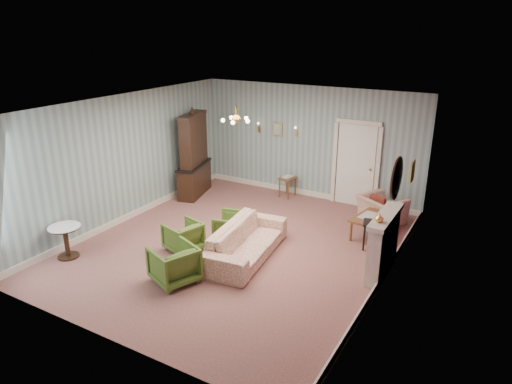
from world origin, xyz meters
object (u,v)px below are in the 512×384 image
Objects in this scene: sofa_chintz at (247,236)px; olive_chair_b at (183,235)px; wingback_chair at (382,205)px; coffee_table at (369,227)px; olive_chair_a at (174,262)px; fireplace at (383,244)px; dresser at (193,153)px; side_table_black at (372,235)px; pedestal_table at (66,242)px; olive_chair_c at (232,226)px.

olive_chair_b is at bearing 100.20° from sofa_chintz.
sofa_chintz reaches higher than wingback_chair.
olive_chair_a is at bearing -125.07° from coffee_table.
coffee_table is (-0.64, 1.36, -0.33)m from fireplace.
dresser is (-2.41, 3.82, 0.78)m from olive_chair_a.
fireplace is 2.42× the size of side_table_black.
olive_chair_b is at bearing -149.22° from side_table_black.
coffee_table is at bearing 38.19° from pedestal_table.
sofa_chintz is at bearing 122.87° from olive_chair_b.
fireplace reaches higher than olive_chair_c.
dresser is 5.21m from side_table_black.
sofa_chintz reaches higher than olive_chair_b.
wingback_chair reaches higher than olive_chair_a.
olive_chair_b is 2.25m from pedestal_table.
wingback_chair reaches higher than olive_chair_b.
sofa_chintz is at bearing -131.66° from coffee_table.
sofa_chintz is at bearing 40.87° from olive_chair_c.
wingback_chair is 0.68× the size of fireplace.
wingback_chair is at bearing 90.59° from coffee_table.
olive_chair_b is at bearing -141.59° from coffee_table.
olive_chair_c is 0.72× the size of coffee_table.
fireplace is (5.51, -1.68, -0.58)m from dresser.
pedestal_table is at bearing -155.84° from fireplace.
olive_chair_b is at bearing -72.63° from dresser.
olive_chair_b reaches higher than side_table_black.
dresser is 4.23m from pedestal_table.
dresser is (-3.04, 2.38, 0.71)m from sofa_chintz.
pedestal_table is (-2.41, -0.33, -0.04)m from olive_chair_a.
side_table_black is at bearing -24.38° from dresser.
side_table_black is at bearing -67.75° from coffee_table.
coffee_table is at bearing 112.25° from side_table_black.
olive_chair_a is 4.02m from side_table_black.
fireplace is at bearing 80.93° from olive_chair_c.
olive_chair_b is 0.69× the size of wingback_chair.
sofa_chintz is 3.52m from pedestal_table.
olive_chair_c is 0.30× the size of dresser.
side_table_black is at bearing 160.18° from olive_chair_a.
side_table_black is (2.66, 3.01, -0.09)m from olive_chair_a.
sofa_chintz is 1.63× the size of fireplace.
coffee_table is (1.83, 2.06, -0.20)m from sofa_chintz.
coffee_table is (4.87, -0.32, -0.91)m from dresser.
wingback_chair is at bearing -38.26° from sofa_chintz.
wingback_chair is 1.64× the size of side_table_black.
olive_chair_c reaches higher than olive_chair_b.
pedestal_table reaches higher than olive_chair_b.
sofa_chintz reaches higher than pedestal_table.
dresser is at bearing 170.97° from side_table_black.
olive_chair_b is 3.90m from fireplace.
dresser is at bearing 176.29° from coffee_table.
coffee_table is at bearing 166.56° from olive_chair_a.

